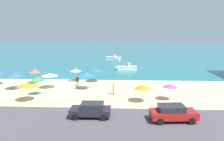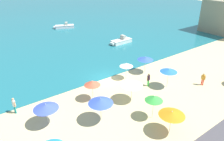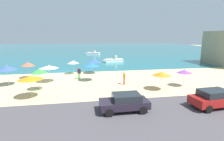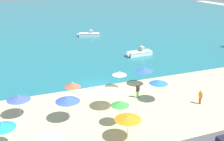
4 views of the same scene
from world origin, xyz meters
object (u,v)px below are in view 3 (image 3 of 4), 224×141
Objects in this scene: beach_umbrella_9 at (7,68)px; beach_umbrella_11 at (92,65)px; beach_umbrella_12 at (39,71)px; beach_umbrella_2 at (49,67)px; beach_umbrella_8 at (184,71)px; skiff_offshore at (114,60)px; bather_3 at (79,72)px; beach_umbrella_14 at (94,61)px; bather_0 at (124,77)px; beach_umbrella_10 at (28,64)px; parked_car_0 at (125,102)px; parked_car_3 at (215,98)px; beach_umbrella_4 at (162,74)px; beach_umbrella_13 at (73,62)px; skiff_nearshore at (93,53)px; beach_umbrella_15 at (30,78)px.

beach_umbrella_11 is at bearing 2.99° from beach_umbrella_9.
beach_umbrella_12 is (4.31, -2.67, 0.00)m from beach_umbrella_9.
beach_umbrella_2 is 0.93× the size of beach_umbrella_9.
skiff_offshore is at bearing 103.08° from beach_umbrella_8.
beach_umbrella_2 is 1.42× the size of bather_3.
beach_umbrella_14 reaches higher than bather_0.
beach_umbrella_10 reaches higher than bather_3.
beach_umbrella_10 reaches higher than parked_car_0.
beach_umbrella_11 is 14.64m from parked_car_3.
beach_umbrella_13 is at bearing 135.28° from beach_umbrella_4.
beach_umbrella_13 is (-10.15, 10.05, 0.09)m from beach_umbrella_4.
skiff_nearshore is (4.86, 28.75, -1.52)m from beach_umbrella_13.
beach_umbrella_12 is 10.71m from parked_car_0.
bather_0 is at bearing -23.09° from beach_umbrella_10.
beach_umbrella_10 is 0.94× the size of beach_umbrella_12.
bather_0 is at bearing 4.94° from beach_umbrella_12.
bather_3 reaches higher than parked_car_0.
beach_umbrella_4 is 0.97× the size of beach_umbrella_13.
beach_umbrella_14 is at bearing 52.25° from bather_3.
bather_3 is (-1.71, 1.56, -1.32)m from beach_umbrella_11.
parked_car_0 is (1.38, -14.84, -1.29)m from beach_umbrella_14.
beach_umbrella_9 reaches higher than parked_car_0.
beach_umbrella_15 is 8.56m from bather_3.
bather_3 is (-5.65, 3.91, 0.03)m from bather_0.
bather_3 is at bearing 107.81° from parked_car_0.
beach_umbrella_10 is at bearing 106.86° from beach_umbrella_15.
beach_umbrella_10 is at bearing 115.06° from beach_umbrella_12.
beach_umbrella_8 is at bearing -4.02° from beach_umbrella_12.
beach_umbrella_13 is (2.91, 4.39, -0.09)m from beach_umbrella_2.
skiff_nearshore is (11.11, 30.41, -1.63)m from beach_umbrella_10.
beach_umbrella_2 is at bearing -103.19° from skiff_nearshore.
beach_umbrella_15 is 16.92m from parked_car_3.
beach_umbrella_14 reaches higher than parked_car_0.
bather_0 is at bearing -87.27° from skiff_nearshore.
beach_umbrella_10 is 0.52× the size of skiff_offshore.
beach_umbrella_2 is 0.49× the size of skiff_nearshore.
beach_umbrella_12 is (-0.39, -3.58, 0.19)m from beach_umbrella_2.
beach_umbrella_10 is at bearing -170.87° from beach_umbrella_14.
parked_car_3 reaches higher than skiff_nearshore.
beach_umbrella_4 is at bearing 42.00° from parked_car_0.
beach_umbrella_13 reaches higher than bather_0.
beach_umbrella_11 reaches higher than beach_umbrella_15.
skiff_offshore is at bearing 58.75° from beach_umbrella_12.
beach_umbrella_12 reaches higher than beach_umbrella_13.
beach_umbrella_9 is 0.53× the size of skiff_nearshore.
beach_umbrella_12 reaches higher than beach_umbrella_4.
beach_umbrella_13 is 3.50m from bather_3.
beach_umbrella_12 is 1.11× the size of beach_umbrella_15.
beach_umbrella_15 is (-0.69, -6.00, 0.00)m from beach_umbrella_2.
beach_umbrella_12 is at bearing 154.41° from parked_car_3.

